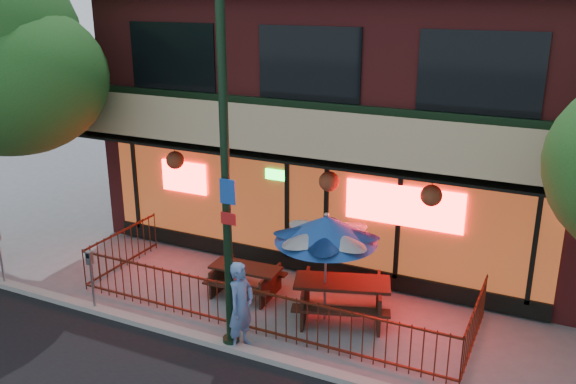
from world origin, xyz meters
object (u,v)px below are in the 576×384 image
street_light (226,191)px  parking_meter_near (91,271)px  picnic_table_left (246,276)px  patio_umbrella (326,229)px  picnic_table_right (342,294)px  pedestrian (241,306)px

street_light → parking_meter_near: street_light is taller
picnic_table_left → patio_umbrella: bearing=-7.5°
street_light → picnic_table_right: size_ratio=3.00×
picnic_table_left → pedestrian: pedestrian is taller
picnic_table_left → pedestrian: bearing=-62.6°
picnic_table_left → pedestrian: (1.01, -1.96, 0.45)m
patio_umbrella → parking_meter_near: 5.01m
patio_umbrella → pedestrian: size_ratio=1.32×
picnic_table_left → street_light: bearing=-68.2°
picnic_table_left → pedestrian: size_ratio=0.91×
patio_umbrella → parking_meter_near: bearing=-158.2°
patio_umbrella → pedestrian: patio_umbrella is taller
picnic_table_right → pedestrian: 2.33m
picnic_table_right → parking_meter_near: size_ratio=1.69×
picnic_table_left → parking_meter_near: (-2.52, -2.09, 0.50)m
picnic_table_right → parking_meter_near: parking_meter_near is taller
street_light → picnic_table_right: (1.51, 1.95, -2.60)m
picnic_table_right → patio_umbrella: (-0.29, -0.21, 1.47)m
picnic_table_left → picnic_table_right: picnic_table_right is taller
patio_umbrella → parking_meter_near: size_ratio=1.71×
picnic_table_right → patio_umbrella: patio_umbrella is taller
street_light → picnic_table_left: (-0.80, 2.01, -2.71)m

